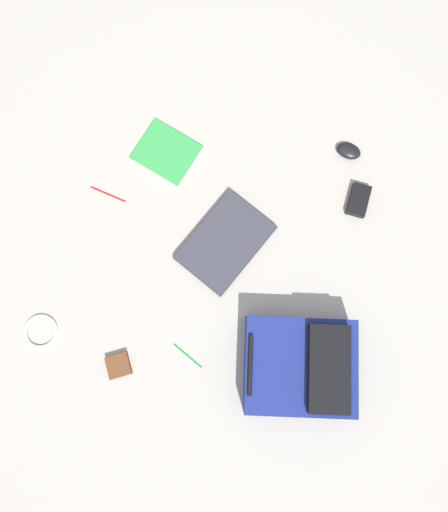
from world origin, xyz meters
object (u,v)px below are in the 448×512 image
object	(u,v)px
power_brick	(359,200)
pen_black	(188,356)
backpack	(302,366)
laptop	(225,242)
computer_mouse	(349,151)
pen_blue	(108,194)
book_red	(167,152)
cable_coil	(41,331)
earbud_pouch	(119,366)

from	to	relation	value
power_brick	pen_black	xyz separation A→B (m)	(-0.78, 0.42, -0.01)
backpack	laptop	xyz separation A→B (m)	(0.34, 0.41, -0.06)
computer_mouse	pen_black	xyz separation A→B (m)	(-0.96, 0.33, -0.01)
pen_black	pen_blue	xyz separation A→B (m)	(0.48, 0.51, 0.00)
book_red	pen_blue	bearing A→B (deg)	145.93
computer_mouse	backpack	bearing A→B (deg)	-172.58
backpack	computer_mouse	distance (m)	0.85
pen_black	pen_blue	world-z (taller)	same
backpack	pen_black	distance (m)	0.42
cable_coil	power_brick	xyz separation A→B (m)	(0.87, -0.97, 0.01)
cable_coil	pen_blue	bearing A→B (deg)	-4.29
book_red	earbud_pouch	distance (m)	0.84
backpack	power_brick	xyz separation A→B (m)	(0.67, -0.02, -0.06)
backpack	laptop	distance (m)	0.53
pen_black	computer_mouse	bearing A→B (deg)	-18.94
laptop	computer_mouse	world-z (taller)	same
backpack	earbud_pouch	bearing A→B (deg)	109.87
computer_mouse	pen_blue	world-z (taller)	computer_mouse
laptop	pen_black	size ratio (longest dim) A/B	3.03
book_red	pen_blue	world-z (taller)	book_red
computer_mouse	earbud_pouch	distance (m)	1.21
computer_mouse	pen_black	world-z (taller)	computer_mouse
power_brick	pen_blue	distance (m)	0.98
laptop	earbud_pouch	bearing A→B (deg)	158.74
pen_blue	power_brick	bearing A→B (deg)	-72.32
backpack	pen_black	world-z (taller)	backpack
backpack	pen_blue	distance (m)	0.98
laptop	cable_coil	xyz separation A→B (m)	(-0.55, 0.54, -0.01)
computer_mouse	power_brick	bearing A→B (deg)	-149.34
pen_blue	cable_coil	bearing A→B (deg)	175.71
laptop	computer_mouse	xyz separation A→B (m)	(0.51, -0.34, 0.00)
book_red	power_brick	size ratio (longest dim) A/B	2.09
book_red	power_brick	bearing A→B (deg)	-85.37
book_red	pen_blue	distance (m)	0.28
cable_coil	power_brick	bearing A→B (deg)	-48.07
laptop	computer_mouse	bearing A→B (deg)	-33.63
laptop	earbud_pouch	distance (m)	0.61
cable_coil	power_brick	world-z (taller)	power_brick
backpack	pen_blue	world-z (taller)	backpack
laptop	pen_blue	xyz separation A→B (m)	(0.03, 0.50, -0.01)
backpack	earbud_pouch	xyz separation A→B (m)	(-0.23, 0.63, -0.06)
laptop	book_red	bearing A→B (deg)	52.09
power_brick	earbud_pouch	distance (m)	1.11
backpack	computer_mouse	bearing A→B (deg)	4.74
computer_mouse	book_red	bearing A→B (deg)	112.31
cable_coil	pen_black	bearing A→B (deg)	-79.93
power_brick	pen_blue	xyz separation A→B (m)	(-0.30, 0.93, -0.01)
cable_coil	earbud_pouch	size ratio (longest dim) A/B	1.53
power_brick	backpack	bearing A→B (deg)	177.87
power_brick	pen_black	size ratio (longest dim) A/B	0.93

